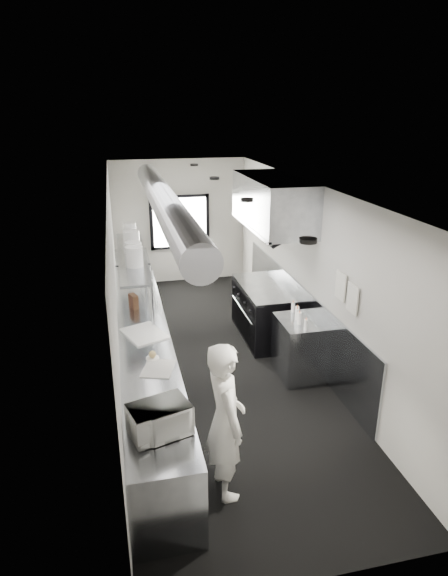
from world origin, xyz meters
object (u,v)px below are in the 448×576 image
small_plate (153,358)px  plate_stack_d (130,233)px  pass_shelf (132,257)px  range (265,311)px  bottle_station (300,348)px  plate_stack_c (132,242)px  deli_tub_b (141,413)px  squeeze_bottle_e (293,307)px  squeeze_bottle_b (299,318)px  far_work_table (133,276)px  line_cook (225,420)px  microwave (159,420)px  squeeze_bottle_c (297,314)px  cutting_board (144,334)px  plate_stack_b (134,252)px  squeeze_bottle_d (297,312)px  exhaust_hood (272,203)px  deli_tub_a (146,412)px  plate_stack_a (134,257)px  prep_counter (145,358)px  knife_block (134,301)px  squeeze_bottle_a (306,325)px

small_plate → plate_stack_d: size_ratio=0.47×
pass_shelf → range: 2.49m
bottle_station → plate_stack_c: bearing=142.4°
range → deli_tub_b: (-2.34, -3.28, 0.48)m
pass_shelf → squeeze_bottle_e: size_ratio=18.58×
squeeze_bottle_b → range: bearing=91.0°
bottle_station → far_work_table: size_ratio=0.75×
pass_shelf → line_cook: 3.90m
microwave → squeeze_bottle_e: (2.28, 2.51, -0.08)m
small_plate → squeeze_bottle_c: bearing=18.2°
cutting_board → plate_stack_b: size_ratio=1.98×
squeeze_bottle_d → exhaust_hood: bearing=91.0°
deli_tub_a → squeeze_bottle_e: 3.25m
plate_stack_a → squeeze_bottle_c: bearing=-24.3°
deli_tub_b → small_plate: size_ratio=0.80×
exhaust_hood → plate_stack_a: (-2.28, -0.33, -0.67)m
pass_shelf → deli_tub_b: pass_shelf is taller
small_plate → squeeze_bottle_d: 2.35m
prep_counter → exhaust_hood: bearing=28.1°
bottle_station → squeeze_bottle_e: (-0.02, 0.33, 0.53)m
exhaust_hood → plate_stack_c: (-2.28, 0.40, -0.63)m
line_cook → deli_tub_b: (-0.82, 0.19, 0.08)m
small_plate → cutting_board: bearing=94.4°
knife_block → plate_stack_a: bearing=7.6°
range → microwave: 4.23m
plate_stack_b → squeeze_bottle_e: (2.31, -0.96, -0.75)m
line_cook → cutting_board: bearing=12.7°
microwave → squeeze_bottle_b: microwave is taller
plate_stack_c → squeeze_bottle_b: size_ratio=2.06×
knife_block → squeeze_bottle_c: knife_block is taller
small_plate → plate_stack_c: size_ratio=0.44×
microwave → deli_tub_b: microwave is taller
small_plate → plate_stack_d: (-0.09, 3.16, 0.84)m
plate_stack_d → cutting_board: bearing=-89.1°
line_cook → plate_stack_a: (-0.70, 3.14, 0.86)m
deli_tub_a → knife_block: bearing=89.6°
prep_counter → squeeze_bottle_c: squeeze_bottle_c is taller
range → plate_stack_a: size_ratio=5.18×
deli_tub_a → squeeze_bottle_a: (2.35, 1.56, 0.03)m
exhaust_hood → cutting_board: size_ratio=3.44×
plate_stack_a → squeeze_bottle_c: size_ratio=1.73×
deli_tub_a → squeeze_bottle_e: squeeze_bottle_e is taller
deli_tub_a → deli_tub_b: deli_tub_a is taller
cutting_board → bottle_station: bearing=-1.2°
deli_tub_a → microwave: bearing=-70.1°
deli_tub_b → squeeze_bottle_c: 3.07m
microwave → small_plate: (0.06, 1.50, -0.15)m
exhaust_hood → squeeze_bottle_a: 2.22m
far_work_table → squeeze_bottle_a: squeeze_bottle_a is taller
knife_block → squeeze_bottle_e: bearing=-36.6°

